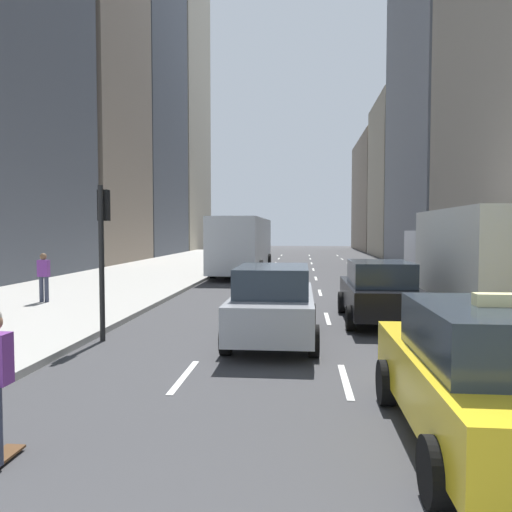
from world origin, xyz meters
name	(u,v)px	position (x,y,z in m)	size (l,w,h in m)	color
sidewalk_left	(145,274)	(-7.00, 27.00, 0.07)	(8.00, 66.00, 0.15)	#ADAAA3
lane_markings	(318,285)	(2.60, 23.00, 0.01)	(5.72, 56.00, 0.01)	white
building_row_left	(94,32)	(-14.00, 36.95, 17.61)	(6.00, 67.61, 37.54)	gray
building_row_right	(474,51)	(12.00, 30.78, 13.17)	(6.00, 72.23, 33.32)	gray
taxi_second	(486,376)	(4.00, 5.47, 0.88)	(2.02, 4.40, 1.87)	yellow
sedan_black_near	(273,303)	(1.20, 10.98, 0.89)	(2.02, 4.72, 1.76)	#9EA0A5
sedan_silver_behind	(379,291)	(4.00, 13.64, 0.87)	(2.02, 4.46, 1.71)	black
city_bus	(243,243)	(-1.61, 28.86, 1.79)	(2.80, 11.61, 3.25)	#B7BCC1
box_truck	(472,260)	(6.80, 14.58, 1.71)	(2.58, 8.40, 3.15)	silver
pedestrian_far_walking	(44,275)	(-6.79, 15.48, 1.07)	(0.36, 0.22, 1.65)	#383D51
traffic_light_pole	(103,237)	(-2.75, 10.70, 2.41)	(0.24, 0.42, 3.60)	black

